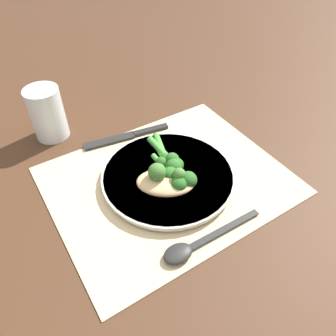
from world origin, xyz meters
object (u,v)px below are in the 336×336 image
plate (168,176)px  broccoli_stalk_left (166,157)px  broccoli_stalk_right (171,172)px  water_glass (47,113)px  chicken_fillet (166,182)px  spoon (190,247)px  broccoli_stalk_rear (171,162)px  broccoli_stalk_front (181,180)px  knife (128,136)px

plate → broccoli_stalk_left: broccoli_stalk_left is taller
broccoli_stalk_right → water_glass: bearing=-51.6°
chicken_fillet → spoon: bearing=-104.3°
broccoli_stalk_right → broccoli_stalk_rear: size_ratio=0.91×
chicken_fillet → broccoli_stalk_front: (0.02, -0.01, 0.00)m
chicken_fillet → broccoli_stalk_left: 0.07m
broccoli_stalk_rear → water_glass: size_ratio=1.08×
plate → knife: plate is taller
broccoli_stalk_rear → spoon: (-0.07, -0.16, -0.02)m
broccoli_stalk_right → broccoli_stalk_left: broccoli_stalk_right is taller
water_glass → broccoli_stalk_rear: bearing=-57.8°
broccoli_stalk_right → spoon: (-0.05, -0.14, -0.02)m
broccoli_stalk_front → broccoli_stalk_left: broccoli_stalk_front is taller
broccoli_stalk_rear → knife: 0.15m
broccoli_stalk_front → broccoli_stalk_rear: (0.01, 0.05, -0.00)m
broccoli_stalk_front → broccoli_stalk_right: size_ratio=1.04×
plate → broccoli_stalk_rear: (0.01, 0.01, 0.02)m
broccoli_stalk_left → broccoli_stalk_right: bearing=88.2°
broccoli_stalk_right → knife: bearing=-77.7°
spoon → water_glass: size_ratio=1.64×
knife → spoon: 0.31m
plate → knife: bearing=91.3°
plate → chicken_fillet: 0.04m
knife → plate: bearing=-169.8°
chicken_fillet → broccoli_stalk_left: (0.04, 0.06, -0.00)m
spoon → broccoli_stalk_rear: bearing=-21.7°
chicken_fillet → knife: 0.18m
chicken_fillet → spoon: (-0.03, -0.12, -0.02)m
water_glass → broccoli_stalk_right: bearing=-62.5°
chicken_fillet → broccoli_stalk_rear: (0.04, 0.04, 0.00)m
broccoli_stalk_left → water_glass: size_ratio=0.94×
broccoli_stalk_rear → water_glass: (-0.15, 0.24, 0.03)m
plate → spoon: (-0.05, -0.15, -0.00)m
broccoli_stalk_right → spoon: bearing=79.8°
spoon → water_glass: bearing=13.2°
plate → spoon: bearing=-109.5°
knife → spoon: size_ratio=1.03×
broccoli_stalk_front → chicken_fillet: bearing=-28.3°
broccoli_stalk_rear → water_glass: water_glass is taller
plate → knife: size_ratio=1.31×
plate → broccoli_stalk_right: size_ratio=2.24×
broccoli_stalk_rear → knife: size_ratio=0.64×
broccoli_stalk_right → spoon: 0.15m
broccoli_stalk_left → water_glass: 0.27m
spoon → broccoli_stalk_front: bearing=-26.0°
chicken_fillet → broccoli_stalk_right: broccoli_stalk_right is taller
broccoli_stalk_rear → water_glass: bearing=-57.6°
knife → water_glass: bearing=62.5°
chicken_fillet → knife: (0.02, 0.18, -0.02)m
chicken_fillet → knife: bearing=84.5°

